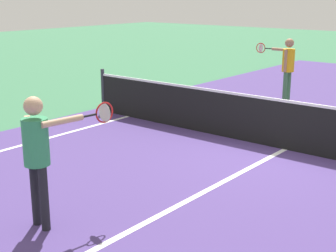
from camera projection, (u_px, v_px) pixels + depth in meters
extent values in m
plane|color=#38724C|center=(285.00, 149.00, 9.39)|extent=(60.00, 60.00, 0.00)
cube|color=#4C387A|center=(285.00, 149.00, 9.39)|extent=(10.62, 24.40, 0.00)
cube|color=white|center=(183.00, 203.00, 6.99)|extent=(0.10, 6.40, 0.01)
cylinder|color=#33383D|center=(103.00, 90.00, 12.26)|extent=(0.09, 0.09, 1.07)
cube|color=black|center=(286.00, 126.00, 9.27)|extent=(9.91, 0.02, 0.91)
cube|color=white|center=(288.00, 101.00, 9.14)|extent=(9.91, 0.03, 0.05)
cylinder|color=black|center=(35.00, 194.00, 6.26)|extent=(0.11, 0.11, 0.84)
cylinder|color=black|center=(44.00, 199.00, 6.10)|extent=(0.11, 0.11, 0.84)
cylinder|color=#338C59|center=(36.00, 142.00, 6.00)|extent=(0.32, 0.32, 0.59)
sphere|color=tan|center=(33.00, 106.00, 5.88)|extent=(0.23, 0.23, 0.23)
cylinder|color=tan|center=(29.00, 138.00, 6.11)|extent=(0.08, 0.08, 0.57)
cylinder|color=tan|center=(62.00, 121.00, 6.00)|extent=(0.15, 0.58, 0.08)
cylinder|color=black|center=(89.00, 116.00, 6.27)|extent=(0.05, 0.22, 0.03)
torus|color=red|center=(104.00, 112.00, 6.43)|extent=(0.06, 0.28, 0.28)
cylinder|color=silver|center=(104.00, 112.00, 6.43)|extent=(0.25, 0.03, 0.25)
cylinder|color=#3F7247|center=(285.00, 88.00, 13.16)|extent=(0.11, 0.11, 0.85)
cylinder|color=#3F7247|center=(289.00, 87.00, 13.32)|extent=(0.11, 0.11, 0.85)
cylinder|color=gold|center=(288.00, 60.00, 13.05)|extent=(0.32, 0.32, 0.60)
sphere|color=#A87A5B|center=(290.00, 43.00, 12.93)|extent=(0.24, 0.24, 0.24)
cylinder|color=#A87A5B|center=(286.00, 61.00, 12.92)|extent=(0.08, 0.08, 0.58)
cylinder|color=#A87A5B|center=(282.00, 50.00, 13.29)|extent=(0.58, 0.08, 0.08)
cylinder|color=black|center=(269.00, 49.00, 13.53)|extent=(0.22, 0.03, 0.03)
torus|color=red|center=(261.00, 48.00, 13.68)|extent=(0.28, 0.02, 0.28)
cylinder|color=silver|center=(261.00, 48.00, 13.68)|extent=(0.00, 0.25, 0.25)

